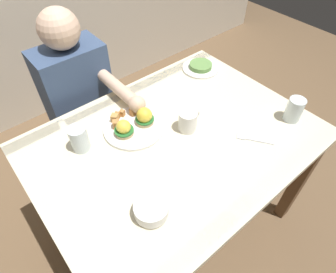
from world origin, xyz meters
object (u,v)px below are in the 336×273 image
water_glass_near (80,140)px  water_glass_far (294,111)px  fork (253,139)px  side_plate (201,67)px  diner_person (82,100)px  eggs_benedict_plate (134,124)px  dining_table (175,154)px  coffee_mug (188,120)px  fruit_bowl (151,210)px

water_glass_near → water_glass_far: bearing=-29.0°
fork → side_plate: 0.57m
side_plate → diner_person: (-0.60, 0.29, -0.10)m
eggs_benedict_plate → water_glass_near: 0.24m
dining_table → coffee_mug: (0.08, 0.01, 0.16)m
fruit_bowl → water_glass_far: 0.79m
coffee_mug → fork: size_ratio=0.81×
fruit_bowl → diner_person: diner_person is taller
dining_table → fork: 0.35m
dining_table → side_plate: size_ratio=6.00×
side_plate → diner_person: bearing=154.1°
fruit_bowl → water_glass_far: water_glass_far is taller
dining_table → water_glass_near: 0.43m
water_glass_far → side_plate: water_glass_far is taller
dining_table → coffee_mug: bearing=7.3°
eggs_benedict_plate → water_glass_far: 0.72m
dining_table → side_plate: (0.45, 0.31, 0.12)m
dining_table → fruit_bowl: 0.39m
eggs_benedict_plate → side_plate: (0.55, 0.15, -0.01)m
fork → diner_person: bearing=116.0°
eggs_benedict_plate → coffee_mug: coffee_mug is taller
water_glass_far → diner_person: bearing=127.0°
fruit_bowl → side_plate: bearing=35.2°
coffee_mug → diner_person: (-0.23, 0.59, -0.14)m
fruit_bowl → water_glass_near: size_ratio=1.07×
water_glass_near → water_glass_far: 0.94m
fork → side_plate: (0.20, 0.53, 0.01)m
water_glass_near → side_plate: size_ratio=0.56×
dining_table → water_glass_far: bearing=-26.9°
eggs_benedict_plate → diner_person: 0.45m
water_glass_near → diner_person: size_ratio=0.10×
water_glass_near → side_plate: (0.79, 0.10, -0.04)m
dining_table → diner_person: 0.62m
eggs_benedict_plate → fruit_bowl: eggs_benedict_plate is taller
water_glass_near → water_glass_far: (0.83, -0.46, -0.00)m
fruit_bowl → fork: (0.55, -0.00, -0.03)m
fork → coffee_mug: bearing=126.4°
fruit_bowl → coffee_mug: size_ratio=1.08×
water_glass_near → water_glass_far: size_ratio=1.00×
dining_table → fruit_bowl: bearing=-143.8°
fruit_bowl → side_plate: fruit_bowl is taller
coffee_mug → water_glass_far: bearing=-32.2°
water_glass_far → fork: bearing=173.4°
coffee_mug → diner_person: bearing=111.3°
side_plate → diner_person: 0.68m
diner_person → dining_table: bearing=-76.0°
fork → eggs_benedict_plate: bearing=132.6°
dining_table → diner_person: size_ratio=1.05×
diner_person → water_glass_far: bearing=-53.0°
water_glass_near → side_plate: 0.79m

